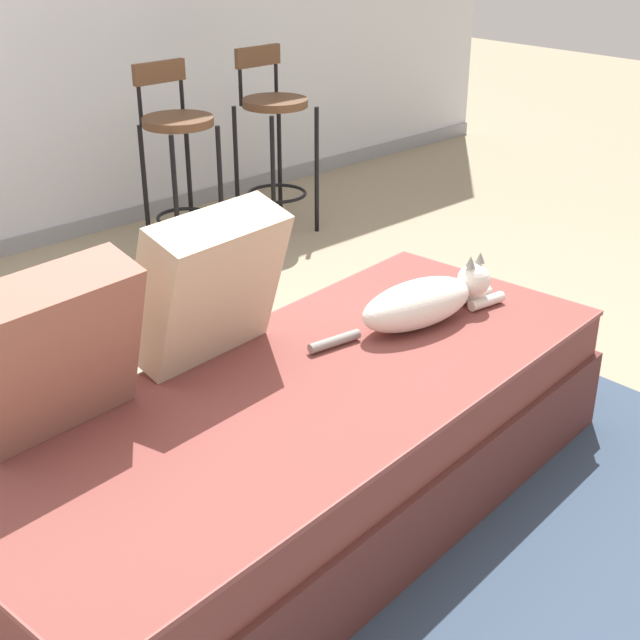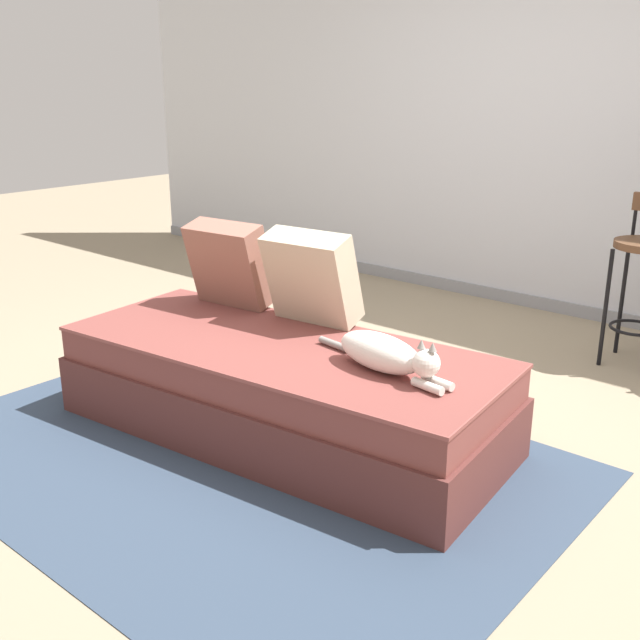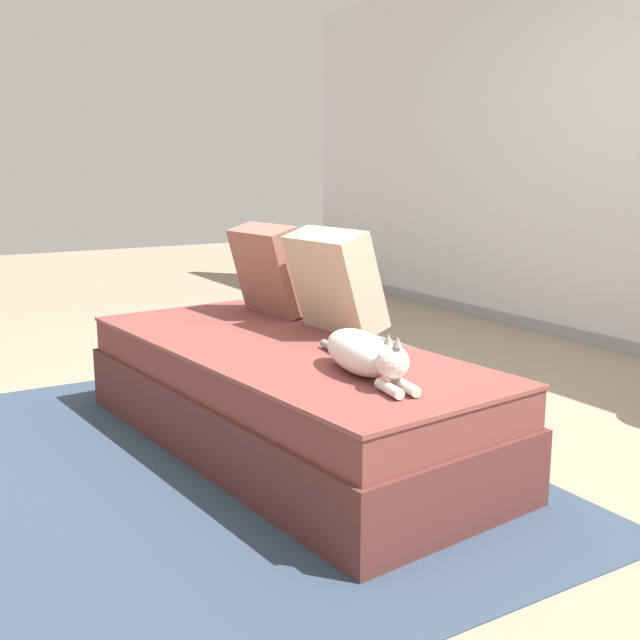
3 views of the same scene
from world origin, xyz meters
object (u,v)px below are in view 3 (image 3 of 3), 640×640
(couch, at_px, (281,395))
(throw_pillow_corner, at_px, (271,269))
(throw_pillow_middle, at_px, (335,281))
(cat, at_px, (363,354))

(couch, height_order, throw_pillow_corner, throw_pillow_corner)
(couch, xyz_separation_m, throw_pillow_middle, (-0.08, 0.32, 0.44))
(couch, height_order, throw_pillow_middle, throw_pillow_middle)
(throw_pillow_middle, bearing_deg, throw_pillow_corner, -174.18)
(throw_pillow_corner, bearing_deg, throw_pillow_middle, 5.82)
(couch, bearing_deg, throw_pillow_middle, 104.92)
(throw_pillow_middle, height_order, cat, throw_pillow_middle)
(throw_pillow_middle, xyz_separation_m, cat, (0.63, -0.27, -0.15))
(couch, relative_size, cat, 2.90)
(couch, distance_m, cat, 0.62)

